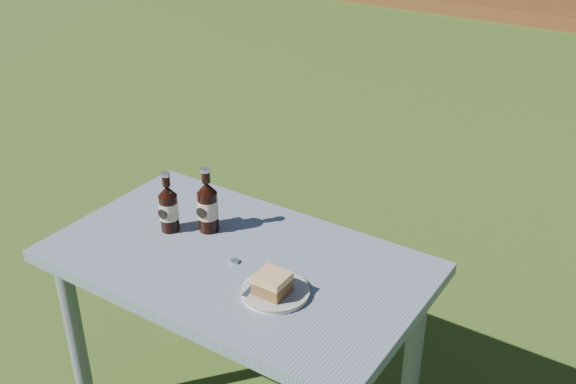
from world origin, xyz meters
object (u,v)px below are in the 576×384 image
Objects in this scene: plate at (275,291)px; cola_bottle_far at (169,208)px; cake_slice at (272,283)px; cola_bottle_near at (208,206)px; cafe_table at (237,283)px.

cola_bottle_far is (-0.50, 0.10, 0.08)m from plate.
plate is 2.22× the size of cake_slice.
cola_bottle_near is at bearing 155.92° from plate.
cola_bottle_near is (-0.18, 0.08, 0.19)m from cafe_table.
cola_bottle_near reaches higher than cafe_table.
cola_bottle_far is at bearing 177.77° from cafe_table.
plate is (0.21, -0.09, 0.11)m from cafe_table.
cola_bottle_near is (-0.39, 0.17, 0.08)m from plate.
cake_slice is (0.21, -0.11, 0.15)m from cafe_table.
cake_slice is at bearing -91.68° from plate.
cafe_table is 0.28m from cola_bottle_near.
cafe_table is 5.19× the size of cola_bottle_near.
plate is 0.44m from cola_bottle_near.
cola_bottle_near is at bearing 33.18° from cola_bottle_far.
cafe_table is 5.88× the size of plate.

